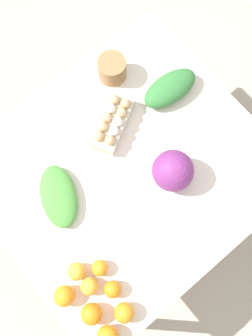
{
  "coord_description": "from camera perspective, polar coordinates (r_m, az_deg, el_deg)",
  "views": [
    {
      "loc": [
        -0.25,
        -0.3,
        2.24
      ],
      "look_at": [
        0.0,
        0.0,
        0.73
      ],
      "focal_mm": 40.0,
      "sensor_mm": 36.0,
      "label": 1
    }
  ],
  "objects": [
    {
      "name": "orange_2",
      "position": [
        1.51,
        -9.4,
        -18.7
      ],
      "size": [
        0.08,
        0.08,
        0.08
      ],
      "primitive_type": "sphere",
      "color": "orange",
      "rests_on": "dining_table"
    },
    {
      "name": "ground_plane",
      "position": [
        2.27,
        0.0,
        -4.62
      ],
      "size": [
        8.0,
        8.0,
        0.0
      ],
      "primitive_type": "plane",
      "color": "#B2A899"
    },
    {
      "name": "greens_bunch_dandelion",
      "position": [
        1.55,
        -10.24,
        -4.25
      ],
      "size": [
        0.24,
        0.3,
        0.06
      ],
      "primitive_type": "ellipsoid",
      "rotation": [
        0.0,
        0.0,
        4.29
      ],
      "color": "#4C933D",
      "rests_on": "dining_table"
    },
    {
      "name": "cabbage_purple",
      "position": [
        1.5,
        7.16,
        -0.42
      ],
      "size": [
        0.17,
        0.17,
        0.17
      ],
      "primitive_type": "sphere",
      "color": "#7A2D75",
      "rests_on": "dining_table"
    },
    {
      "name": "egg_carton",
      "position": [
        1.6,
        -2.08,
        7.0
      ],
      "size": [
        0.28,
        0.22,
        0.09
      ],
      "rotation": [
        0.0,
        0.0,
        3.65
      ],
      "color": "beige",
      "rests_on": "dining_table"
    },
    {
      "name": "dining_table",
      "position": [
        1.67,
        0.0,
        -0.94
      ],
      "size": [
        1.16,
        1.06,
        0.71
      ],
      "color": "silver",
      "rests_on": "ground_plane"
    },
    {
      "name": "orange_1",
      "position": [
        1.51,
        -5.27,
        -21.29
      ],
      "size": [
        0.08,
        0.08,
        0.08
      ],
      "primitive_type": "sphere",
      "color": "orange",
      "rests_on": "dining_table"
    },
    {
      "name": "paper_bag",
      "position": [
        1.7,
        -2.15,
        14.87
      ],
      "size": [
        0.13,
        0.13,
        0.11
      ],
      "primitive_type": "cylinder",
      "color": "#997047",
      "rests_on": "dining_table"
    },
    {
      "name": "orange_0",
      "position": [
        1.5,
        -2.05,
        -17.99
      ],
      "size": [
        0.07,
        0.07,
        0.07
      ],
      "primitive_type": "sphere",
      "color": "orange",
      "rests_on": "dining_table"
    },
    {
      "name": "orange_4",
      "position": [
        1.5,
        -0.26,
        -21.21
      ],
      "size": [
        0.08,
        0.08,
        0.08
      ],
      "primitive_type": "sphere",
      "color": "orange",
      "rests_on": "dining_table"
    },
    {
      "name": "orange_7",
      "position": [
        1.5,
        -4.02,
        -14.95
      ],
      "size": [
        0.06,
        0.06,
        0.06
      ],
      "primitive_type": "sphere",
      "color": "orange",
      "rests_on": "dining_table"
    },
    {
      "name": "greens_bunch_beet_tops",
      "position": [
        1.67,
        6.71,
        11.96
      ],
      "size": [
        0.27,
        0.15,
        0.09
      ],
      "primitive_type": "ellipsoid",
      "rotation": [
        0.0,
        0.0,
        3.08
      ],
      "color": "#337538",
      "rests_on": "dining_table"
    },
    {
      "name": "orange_5",
      "position": [
        1.51,
        -7.54,
        -15.35
      ],
      "size": [
        0.07,
        0.07,
        0.07
      ],
      "primitive_type": "sphere",
      "color": "#F9A833",
      "rests_on": "dining_table"
    },
    {
      "name": "orange_6",
      "position": [
        1.51,
        -5.62,
        -17.52
      ],
      "size": [
        0.07,
        0.07,
        0.07
      ],
      "primitive_type": "sphere",
      "color": "#F9A833",
      "rests_on": "dining_table"
    }
  ]
}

